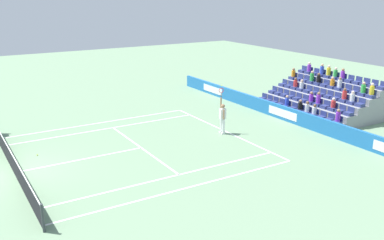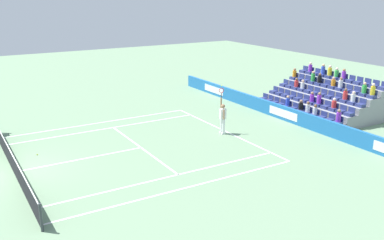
# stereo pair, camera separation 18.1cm
# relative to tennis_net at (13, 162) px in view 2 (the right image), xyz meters

# --- Properties ---
(ground_plane) EXTENTS (80.00, 80.00, 0.00)m
(ground_plane) POSITION_rel_tennis_net_xyz_m (0.00, 0.00, -0.49)
(ground_plane) COLOR gray
(line_baseline) EXTENTS (10.97, 0.10, 0.01)m
(line_baseline) POSITION_rel_tennis_net_xyz_m (0.00, -11.89, -0.49)
(line_baseline) COLOR white
(line_baseline) RESTS_ON ground
(line_service) EXTENTS (8.23, 0.10, 0.01)m
(line_service) POSITION_rel_tennis_net_xyz_m (0.00, -6.40, -0.49)
(line_service) COLOR white
(line_service) RESTS_ON ground
(line_centre_service) EXTENTS (0.10, 6.40, 0.01)m
(line_centre_service) POSITION_rel_tennis_net_xyz_m (0.00, -3.20, -0.49)
(line_centre_service) COLOR white
(line_centre_service) RESTS_ON ground
(line_singles_sideline_left) EXTENTS (0.10, 11.89, 0.01)m
(line_singles_sideline_left) POSITION_rel_tennis_net_xyz_m (4.12, -5.95, -0.49)
(line_singles_sideline_left) COLOR white
(line_singles_sideline_left) RESTS_ON ground
(line_singles_sideline_right) EXTENTS (0.10, 11.89, 0.01)m
(line_singles_sideline_right) POSITION_rel_tennis_net_xyz_m (-4.12, -5.95, -0.49)
(line_singles_sideline_right) COLOR white
(line_singles_sideline_right) RESTS_ON ground
(line_doubles_sideline_left) EXTENTS (0.10, 11.89, 0.01)m
(line_doubles_sideline_left) POSITION_rel_tennis_net_xyz_m (5.49, -5.95, -0.49)
(line_doubles_sideline_left) COLOR white
(line_doubles_sideline_left) RESTS_ON ground
(line_doubles_sideline_right) EXTENTS (0.10, 11.89, 0.01)m
(line_doubles_sideline_right) POSITION_rel_tennis_net_xyz_m (-5.49, -5.95, -0.49)
(line_doubles_sideline_right) COLOR white
(line_doubles_sideline_right) RESTS_ON ground
(line_centre_mark) EXTENTS (0.10, 0.20, 0.01)m
(line_centre_mark) POSITION_rel_tennis_net_xyz_m (0.00, -11.79, -0.49)
(line_centre_mark) COLOR white
(line_centre_mark) RESTS_ON ground
(sponsor_barrier) EXTENTS (24.35, 0.22, 0.92)m
(sponsor_barrier) POSITION_rel_tennis_net_xyz_m (-0.00, -16.50, -0.03)
(sponsor_barrier) COLOR #1E66AD
(sponsor_barrier) RESTS_ON ground
(tennis_net) EXTENTS (11.97, 0.10, 1.07)m
(tennis_net) POSITION_rel_tennis_net_xyz_m (0.00, 0.00, 0.00)
(tennis_net) COLOR #33383D
(tennis_net) RESTS_ON ground
(tennis_player) EXTENTS (0.52, 0.38, 2.85)m
(tennis_player) POSITION_rel_tennis_net_xyz_m (-0.25, -11.50, 0.50)
(tennis_player) COLOR white
(tennis_player) RESTS_ON ground
(stadium_stand) EXTENTS (7.44, 4.75, 3.03)m
(stadium_stand) POSITION_rel_tennis_net_xyz_m (-0.01, -20.06, 0.34)
(stadium_stand) COLOR gray
(stadium_stand) RESTS_ON ground
(loose_tennis_ball) EXTENTS (0.07, 0.07, 0.07)m
(loose_tennis_ball) POSITION_rel_tennis_net_xyz_m (1.68, -1.40, -0.46)
(loose_tennis_ball) COLOR #D1E533
(loose_tennis_ball) RESTS_ON ground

